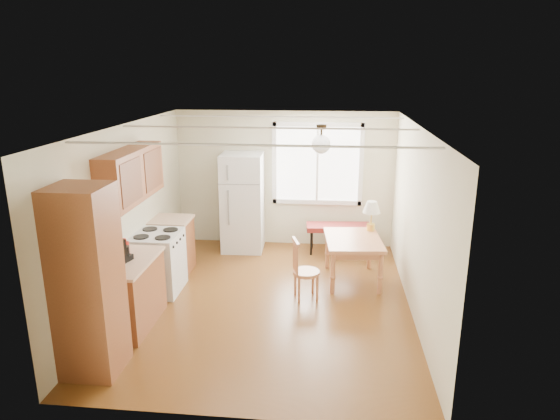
# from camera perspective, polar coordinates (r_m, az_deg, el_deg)

# --- Properties ---
(room_shell) EXTENTS (4.60, 5.60, 2.62)m
(room_shell) POSITION_cam_1_polar(r_m,az_deg,el_deg) (6.85, -1.41, -0.96)
(room_shell) COLOR #4E2A10
(room_shell) RESTS_ON ground
(kitchen_run) EXTENTS (0.65, 3.40, 2.20)m
(kitchen_run) POSITION_cam_1_polar(r_m,az_deg,el_deg) (6.83, -16.57, -5.33)
(kitchen_run) COLOR brown
(kitchen_run) RESTS_ON ground
(window_unit) EXTENTS (1.64, 0.05, 1.51)m
(window_unit) POSITION_cam_1_polar(r_m,az_deg,el_deg) (9.13, 4.30, 5.26)
(window_unit) COLOR white
(window_unit) RESTS_ON room_shell
(pendant_light) EXTENTS (0.26, 0.26, 0.40)m
(pendant_light) POSITION_cam_1_polar(r_m,az_deg,el_deg) (6.97, 4.72, 7.61)
(pendant_light) COLOR black
(pendant_light) RESTS_ON room_shell
(refrigerator) EXTENTS (0.76, 0.77, 1.78)m
(refrigerator) POSITION_cam_1_polar(r_m,az_deg,el_deg) (9.07, -4.29, 0.90)
(refrigerator) COLOR silver
(refrigerator) RESTS_ON ground
(bench) EXTENTS (1.18, 0.52, 0.53)m
(bench) POSITION_cam_1_polar(r_m,az_deg,el_deg) (9.01, 6.71, -2.06)
(bench) COLOR maroon
(bench) RESTS_ON ground
(dining_table) EXTENTS (0.94, 1.19, 0.70)m
(dining_table) POSITION_cam_1_polar(r_m,az_deg,el_deg) (7.83, 8.35, -3.94)
(dining_table) COLOR #B06A43
(dining_table) RESTS_ON ground
(chair) EXTENTS (0.43, 0.42, 0.89)m
(chair) POSITION_cam_1_polar(r_m,az_deg,el_deg) (7.19, 2.39, -6.43)
(chair) COLOR #B06A43
(chair) RESTS_ON ground
(table_lamp) EXTENTS (0.28, 0.28, 0.49)m
(table_lamp) POSITION_cam_1_polar(r_m,az_deg,el_deg) (8.12, 10.43, 0.06)
(table_lamp) COLOR gold
(table_lamp) RESTS_ON dining_table
(coffee_maker) EXTENTS (0.21, 0.24, 0.32)m
(coffee_maker) POSITION_cam_1_polar(r_m,az_deg,el_deg) (6.56, -17.55, -4.67)
(coffee_maker) COLOR black
(coffee_maker) RESTS_ON kitchen_run
(kettle) EXTENTS (0.12, 0.12, 0.22)m
(kettle) POSITION_cam_1_polar(r_m,az_deg,el_deg) (6.81, -17.31, -4.11)
(kettle) COLOR red
(kettle) RESTS_ON kitchen_run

